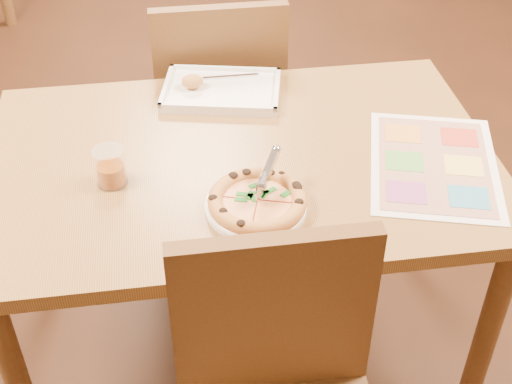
{
  "coord_description": "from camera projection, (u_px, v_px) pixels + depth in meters",
  "views": [
    {
      "loc": [
        -0.18,
        -1.47,
        1.8
      ],
      "look_at": [
        0.01,
        -0.21,
        0.77
      ],
      "focal_mm": 50.0,
      "sensor_mm": 36.0,
      "label": 1
    }
  ],
  "objects": [
    {
      "name": "dining_table",
      "position": [
        242.0,
        182.0,
        1.88
      ],
      "size": [
        1.3,
        0.85,
        0.72
      ],
      "color": "olive",
      "rests_on": "ground"
    },
    {
      "name": "chair_far",
      "position": [
        219.0,
        89.0,
        2.39
      ],
      "size": [
        0.42,
        0.42,
        0.47
      ],
      "rotation": [
        0.0,
        0.0,
        3.14
      ],
      "color": "brown",
      "rests_on": "ground"
    },
    {
      "name": "plate",
      "position": [
        256.0,
        206.0,
        1.66
      ],
      "size": [
        0.24,
        0.24,
        0.01
      ],
      "primitive_type": "cylinder",
      "rotation": [
        0.0,
        0.0,
        0.01
      ],
      "color": "white",
      "rests_on": "dining_table"
    },
    {
      "name": "pizza",
      "position": [
        257.0,
        201.0,
        1.65
      ],
      "size": [
        0.23,
        0.23,
        0.04
      ],
      "rotation": [
        0.0,
        0.0,
        -0.28
      ],
      "color": "#DF964C",
      "rests_on": "plate"
    },
    {
      "name": "pizza_cutter",
      "position": [
        267.0,
        174.0,
        1.65
      ],
      "size": [
        0.08,
        0.12,
        0.08
      ],
      "rotation": [
        0.0,
        0.0,
        1.06
      ],
      "color": "silver",
      "rests_on": "pizza"
    },
    {
      "name": "appetizer_tray",
      "position": [
        219.0,
        91.0,
        2.06
      ],
      "size": [
        0.37,
        0.29,
        0.06
      ],
      "rotation": [
        0.0,
        0.0,
        -0.21
      ],
      "color": "white",
      "rests_on": "dining_table"
    },
    {
      "name": "glass_tumbler",
      "position": [
        110.0,
        169.0,
        1.72
      ],
      "size": [
        0.08,
        0.08,
        0.1
      ],
      "rotation": [
        0.0,
        0.0,
        -0.34
      ],
      "color": "#8E420A",
      "rests_on": "dining_table"
    },
    {
      "name": "menu",
      "position": [
        434.0,
        164.0,
        1.8
      ],
      "size": [
        0.42,
        0.51,
        0.0
      ],
      "primitive_type": "cube",
      "rotation": [
        0.0,
        0.0,
        -0.27
      ],
      "color": "white",
      "rests_on": "dining_table"
    }
  ]
}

